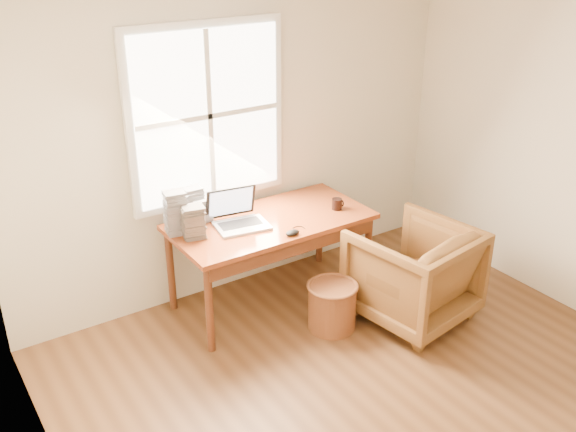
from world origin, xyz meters
The scene contains 11 objects.
room_shell centered at (-0.02, 0.16, 1.32)m, with size 4.04×4.54×2.64m.
desk centered at (0.00, 1.80, 0.73)m, with size 1.60×0.80×0.04m, color brown.
armchair centered at (0.81, 0.99, 0.39)m, with size 0.83×0.86×0.78m, color brown.
wicker_stool centered at (0.18, 1.21, 0.19)m, with size 0.37×0.37×0.37m, color brown.
laptop centered at (-0.26, 1.80, 0.88)m, with size 0.36×0.37×0.27m, color silver, non-canonical shape.
mouse centered at (-0.01, 1.47, 0.77)m, with size 0.12×0.07×0.04m, color black.
coffee_mug centered at (0.56, 1.67, 0.80)m, with size 0.08×0.08×0.09m, color black.
cd_stack_a centered at (-0.51, 2.12, 0.89)m, with size 0.14×0.13×0.28m, color #ABAFB7.
cd_stack_b centered at (-0.64, 1.85, 0.87)m, with size 0.16×0.14×0.25m, color #26262B.
cd_stack_c centered at (-0.72, 1.98, 0.92)m, with size 0.15×0.13×0.34m, color #A1A3AF.
cd_stack_d centered at (-0.47, 2.08, 0.84)m, with size 0.15×0.13×0.19m, color silver.
Camera 1 is at (-2.42, -2.12, 2.92)m, focal length 40.00 mm.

